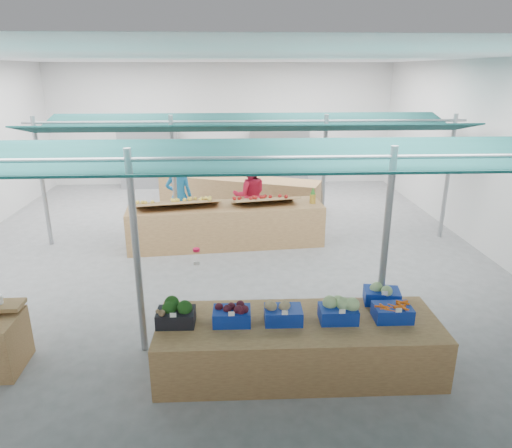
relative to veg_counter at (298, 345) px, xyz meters
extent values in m
plane|color=slate|center=(-1.21, 4.57, -0.37)|extent=(13.00, 13.00, 0.00)
plane|color=silver|center=(-1.21, 4.57, 3.83)|extent=(13.00, 13.00, 0.00)
plane|color=silver|center=(-1.21, 11.07, 1.73)|extent=(12.00, 0.00, 12.00)
plane|color=silver|center=(4.79, 4.57, 1.73)|extent=(0.00, 13.00, 13.00)
cylinder|color=gray|center=(-5.21, 5.07, 1.13)|extent=(0.10, 0.10, 3.00)
cylinder|color=gray|center=(-2.21, 0.57, 1.13)|extent=(0.10, 0.10, 3.00)
cylinder|color=gray|center=(-2.21, 5.07, 1.13)|extent=(0.10, 0.10, 3.00)
cylinder|color=gray|center=(1.29, 0.57, 1.13)|extent=(0.10, 0.10, 3.00)
cylinder|color=gray|center=(1.29, 5.07, 1.13)|extent=(0.10, 0.10, 3.00)
cylinder|color=gray|center=(4.29, 5.07, 1.13)|extent=(0.10, 0.10, 3.00)
cylinder|color=gray|center=(-0.46, 0.57, 2.48)|extent=(10.00, 0.06, 0.06)
cylinder|color=gray|center=(-0.46, 5.07, 2.48)|extent=(10.00, 0.06, 0.06)
cube|color=#0B312D|center=(-0.46, -0.08, 2.41)|extent=(9.50, 1.28, 0.30)
cube|color=#0B312D|center=(-0.46, 1.22, 2.41)|extent=(9.50, 1.28, 0.30)
cube|color=#0B312D|center=(-0.46, 4.42, 2.41)|extent=(9.50, 1.28, 0.30)
cube|color=#0B312D|center=(-0.46, 5.72, 2.41)|extent=(9.50, 1.28, 0.30)
cube|color=#B23F33|center=(-3.71, 10.57, 0.63)|extent=(2.00, 0.50, 2.00)
cube|color=#B23F33|center=(0.79, 10.57, 0.63)|extent=(2.00, 0.50, 2.00)
cube|color=brown|center=(0.00, 0.00, 0.00)|extent=(3.82, 1.31, 0.74)
cube|color=brown|center=(-1.02, 4.83, 0.11)|extent=(4.59, 1.47, 0.97)
cube|color=brown|center=(-0.68, 8.04, 0.07)|extent=(4.91, 2.71, 0.88)
imported|color=#196AA4|center=(-2.22, 5.93, 0.53)|extent=(0.69, 0.49, 1.80)
imported|color=#B91633|center=(-0.42, 5.93, 0.53)|extent=(0.93, 0.76, 1.80)
cube|color=black|center=(-1.64, 0.02, 0.47)|extent=(0.51, 0.36, 0.20)
cube|color=white|center=(-1.64, -0.20, 0.63)|extent=(0.08, 0.01, 0.06)
cube|color=navy|center=(-0.90, 0.01, 0.47)|extent=(0.51, 0.36, 0.20)
cube|color=white|center=(-0.90, -0.21, 0.63)|extent=(0.08, 0.01, 0.06)
cube|color=navy|center=(-0.21, 0.00, 0.47)|extent=(0.51, 0.36, 0.20)
cube|color=white|center=(-0.22, -0.22, 0.63)|extent=(0.08, 0.01, 0.06)
cube|color=navy|center=(0.53, -0.01, 0.47)|extent=(0.51, 0.36, 0.20)
cube|color=white|center=(0.52, -0.23, 0.63)|extent=(0.08, 0.01, 0.06)
cube|color=navy|center=(1.27, -0.01, 0.47)|extent=(0.51, 0.36, 0.20)
cube|color=white|center=(1.26, -0.23, 0.63)|extent=(0.08, 0.01, 0.06)
sphere|color=brown|center=(-1.80, -0.11, 0.61)|extent=(0.09, 0.09, 0.09)
sphere|color=brown|center=(-1.85, -0.13, 0.65)|extent=(0.06, 0.06, 0.06)
cylinder|color=red|center=(-1.48, 1.76, 0.73)|extent=(0.12, 0.12, 0.05)
cube|color=white|center=(-1.48, 1.70, 0.51)|extent=(0.10, 0.01, 0.07)
cube|color=#997247|center=(-2.08, 4.62, 0.72)|extent=(1.99, 1.01, 0.26)
cube|color=#997247|center=(-0.10, 4.80, 0.72)|extent=(1.60, 0.94, 0.26)
cylinder|color=#8C6019|center=(1.02, 4.90, 0.71)|extent=(0.14, 0.14, 0.22)
cone|color=#26661E|center=(1.02, 4.90, 0.90)|extent=(0.12, 0.12, 0.18)
cube|color=navy|center=(1.27, 0.46, 0.47)|extent=(0.55, 0.43, 0.20)
cube|color=white|center=(1.24, 0.25, 0.63)|extent=(0.08, 0.02, 0.06)
camera|label=1|loc=(-0.86, -5.35, 3.58)|focal=32.00mm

